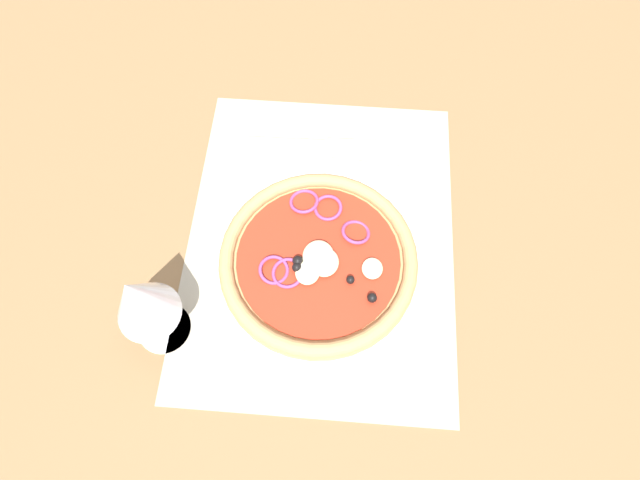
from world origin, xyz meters
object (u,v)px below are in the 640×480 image
(pizza, at_px, (318,259))
(knife, at_px, (314,132))
(fork, at_px, (340,154))
(plate, at_px, (318,264))
(wine_glass, at_px, (140,301))

(pizza, xyz_separation_m, knife, (0.21, 0.02, -0.02))
(pizza, relative_size, fork, 1.39)
(fork, relative_size, knife, 0.90)
(plate, relative_size, pizza, 1.12)
(pizza, bearing_deg, fork, -5.89)
(pizza, relative_size, knife, 1.25)
(plate, relative_size, fork, 1.56)
(knife, distance_m, wine_glass, 0.36)
(wine_glass, bearing_deg, fork, -36.29)
(knife, bearing_deg, pizza, 94.43)
(plate, bearing_deg, fork, -5.90)
(pizza, height_order, wine_glass, wine_glass)
(pizza, xyz_separation_m, wine_glass, (-0.10, 0.18, 0.08))
(pizza, bearing_deg, wine_glass, 117.92)
(fork, xyz_separation_m, wine_glass, (-0.27, 0.20, 0.10))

